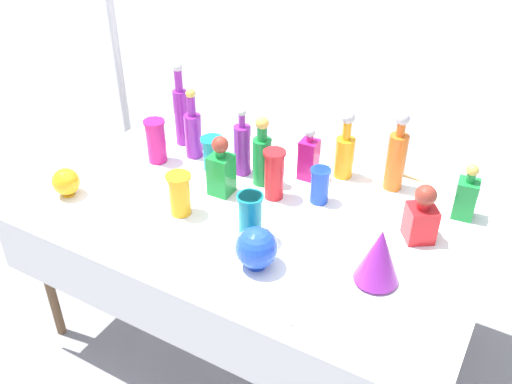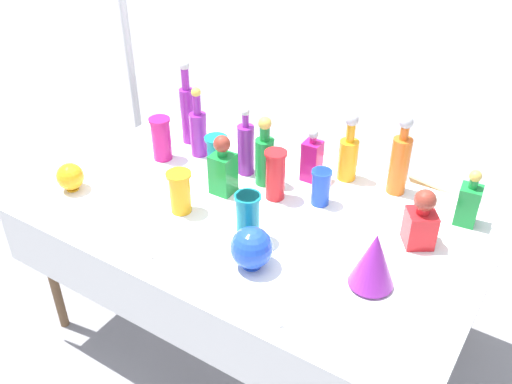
# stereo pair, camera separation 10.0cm
# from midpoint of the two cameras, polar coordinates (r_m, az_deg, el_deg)

# --- Properties ---
(ground_plane) EXTENTS (40.00, 40.00, 0.00)m
(ground_plane) POSITION_cam_midpoint_polar(r_m,az_deg,el_deg) (2.96, 1.00, -13.93)
(ground_plane) COLOR gray
(display_table) EXTENTS (1.92, 1.16, 0.76)m
(display_table) POSITION_cam_midpoint_polar(r_m,az_deg,el_deg) (2.45, 0.76, -3.28)
(display_table) COLOR white
(display_table) RESTS_ON ground
(tall_bottle_0) EXTENTS (0.08, 0.08, 0.36)m
(tall_bottle_0) POSITION_cam_midpoint_polar(r_m,az_deg,el_deg) (2.80, -4.77, 6.23)
(tall_bottle_0) COLOR purple
(tall_bottle_0) RESTS_ON display_table
(tall_bottle_1) EXTENTS (0.09, 0.09, 0.34)m
(tall_bottle_1) POSITION_cam_midpoint_polar(r_m,az_deg,el_deg) (2.56, 1.99, 3.59)
(tall_bottle_1) COLOR #198C38
(tall_bottle_1) RESTS_ON display_table
(tall_bottle_2) EXTENTS (0.08, 0.08, 0.33)m
(tall_bottle_2) POSITION_cam_midpoint_polar(r_m,az_deg,el_deg) (2.64, 0.06, 4.43)
(tall_bottle_2) COLOR purple
(tall_bottle_2) RESTS_ON display_table
(tall_bottle_3) EXTENTS (0.08, 0.08, 0.38)m
(tall_bottle_3) POSITION_cam_midpoint_polar(r_m,az_deg,el_deg) (2.58, 15.28, 3.02)
(tall_bottle_3) COLOR orange
(tall_bottle_3) RESTS_ON display_table
(tall_bottle_4) EXTENTS (0.07, 0.07, 0.43)m
(tall_bottle_4) POSITION_cam_midpoint_polar(r_m,az_deg,el_deg) (2.90, -5.88, 8.18)
(tall_bottle_4) COLOR purple
(tall_bottle_4) RESTS_ON display_table
(tall_bottle_5) EXTENTS (0.09, 0.09, 0.33)m
(tall_bottle_5) POSITION_cam_midpoint_polar(r_m,az_deg,el_deg) (2.64, 10.31, 3.80)
(tall_bottle_5) COLOR orange
(tall_bottle_5) RESTS_ON display_table
(square_decanter_0) EXTENTS (0.15, 0.15, 0.25)m
(square_decanter_0) POSITION_cam_midpoint_polar(r_m,az_deg,el_deg) (2.31, 17.38, -2.78)
(square_decanter_0) COLOR red
(square_decanter_0) RESTS_ON display_table
(square_decanter_1) EXTENTS (0.10, 0.10, 0.28)m
(square_decanter_1) POSITION_cam_midpoint_polar(r_m,az_deg,el_deg) (2.50, -2.19, 2.43)
(square_decanter_1) COLOR #198C38
(square_decanter_1) RESTS_ON display_table
(square_decanter_2) EXTENTS (0.08, 0.08, 0.26)m
(square_decanter_2) POSITION_cam_midpoint_polar(r_m,az_deg,el_deg) (2.62, 6.70, 3.31)
(square_decanter_2) COLOR #C61972
(square_decanter_2) RESTS_ON display_table
(square_decanter_3) EXTENTS (0.09, 0.09, 0.25)m
(square_decanter_3) POSITION_cam_midpoint_polar(r_m,az_deg,el_deg) (2.50, 21.60, -0.96)
(square_decanter_3) COLOR #198C38
(square_decanter_3) RESTS_ON display_table
(slender_vase_0) EXTENTS (0.11, 0.11, 0.21)m
(slender_vase_0) POSITION_cam_midpoint_polar(r_m,az_deg,el_deg) (2.23, 0.46, -2.47)
(slender_vase_0) COLOR teal
(slender_vase_0) RESTS_ON display_table
(slender_vase_1) EXTENTS (0.11, 0.11, 0.16)m
(slender_vase_1) POSITION_cam_midpoint_polar(r_m,az_deg,el_deg) (2.70, -2.91, 4.07)
(slender_vase_1) COLOR teal
(slender_vase_1) RESTS_ON display_table
(slender_vase_2) EXTENTS (0.11, 0.11, 0.19)m
(slender_vase_2) POSITION_cam_midpoint_polar(r_m,az_deg,el_deg) (2.41, -6.44, 0.11)
(slender_vase_2) COLOR orange
(slender_vase_2) RESTS_ON display_table
(slender_vase_3) EXTENTS (0.09, 0.09, 0.16)m
(slender_vase_3) POSITION_cam_midpoint_polar(r_m,az_deg,el_deg) (2.47, 7.67, 0.58)
(slender_vase_3) COLOR blue
(slender_vase_3) RESTS_ON display_table
(slender_vase_4) EXTENTS (0.10, 0.10, 0.22)m
(slender_vase_4) POSITION_cam_midpoint_polar(r_m,az_deg,el_deg) (2.79, -8.45, 5.40)
(slender_vase_4) COLOR #C61972
(slender_vase_4) RESTS_ON display_table
(slender_vase_5) EXTENTS (0.10, 0.10, 0.23)m
(slender_vase_5) POSITION_cam_midpoint_polar(r_m,az_deg,el_deg) (2.47, 3.12, 1.83)
(slender_vase_5) COLOR red
(slender_vase_5) RESTS_ON display_table
(fluted_vase_0) EXTENTS (0.17, 0.17, 0.23)m
(fluted_vase_0) POSITION_cam_midpoint_polar(r_m,az_deg,el_deg) (2.07, 13.08, -6.63)
(fluted_vase_0) COLOR purple
(fluted_vase_0) RESTS_ON display_table
(round_bowl_0) EXTENTS (0.12, 0.12, 0.13)m
(round_bowl_0) POSITION_cam_midpoint_polar(r_m,az_deg,el_deg) (2.66, -17.06, 1.46)
(round_bowl_0) COLOR orange
(round_bowl_0) RESTS_ON display_table
(round_bowl_1) EXTENTS (0.16, 0.16, 0.17)m
(round_bowl_1) POSITION_cam_midpoint_polar(r_m,az_deg,el_deg) (2.12, 0.92, -5.62)
(round_bowl_1) COLOR blue
(round_bowl_1) RESTS_ON display_table
(price_tag_left) EXTENTS (0.06, 0.03, 0.03)m
(price_tag_left) POSITION_cam_midpoint_polar(r_m,az_deg,el_deg) (2.23, -9.68, -6.12)
(price_tag_left) COLOR white
(price_tag_left) RESTS_ON display_table
(price_tag_center) EXTENTS (0.05, 0.02, 0.04)m
(price_tag_center) POSITION_cam_midpoint_polar(r_m,az_deg,el_deg) (1.95, 3.29, -12.64)
(price_tag_center) COLOR white
(price_tag_center) RESTS_ON display_table
(price_tag_right) EXTENTS (0.05, 0.02, 0.03)m
(price_tag_right) POSITION_cam_midpoint_polar(r_m,az_deg,el_deg) (1.97, 2.89, -12.23)
(price_tag_right) COLOR white
(price_tag_right) RESTS_ON display_table
(cardboard_box_behind_left) EXTENTS (0.44, 0.33, 0.38)m
(cardboard_box_behind_left) POSITION_cam_midpoint_polar(r_m,az_deg,el_deg) (3.42, 16.10, -4.33)
(cardboard_box_behind_left) COLOR tan
(cardboard_box_behind_left) RESTS_ON ground
(cardboard_box_behind_right) EXTENTS (0.45, 0.39, 0.41)m
(cardboard_box_behind_right) POSITION_cam_midpoint_polar(r_m,az_deg,el_deg) (3.49, 17.45, -3.41)
(cardboard_box_behind_right) COLOR tan
(cardboard_box_behind_right) RESTS_ON ground
(canopy_pole) EXTENTS (0.18, 0.18, 2.42)m
(canopy_pole) POSITION_cam_midpoint_polar(r_m,az_deg,el_deg) (3.53, -11.68, 12.71)
(canopy_pole) COLOR silver
(canopy_pole) RESTS_ON ground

